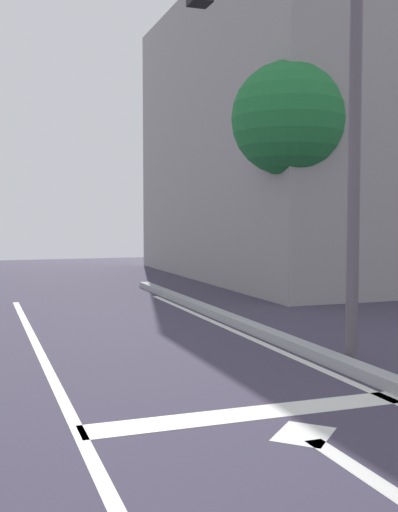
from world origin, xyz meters
TOP-DOWN VIEW (x-y plane):
  - lane_line_center at (-0.28, 6.00)m, footprint 0.12×20.00m
  - stop_bar at (1.37, 7.17)m, footprint 3.31×0.40m
  - lane_arrow_stem at (1.54, 5.64)m, footprint 0.16×1.40m
  - lane_arrow_head at (1.54, 6.49)m, footprint 0.71×0.71m
  - traffic_signal_mast at (2.54, 8.67)m, footprint 4.23×0.34m
  - roadside_tree at (5.26, 13.96)m, footprint 2.43×2.43m
  - building_block at (10.66, 19.35)m, footprint 11.26×11.87m

SIDE VIEW (x-z plane):
  - lane_line_center at x=-0.28m, z-range 0.00..0.01m
  - stop_bar at x=1.37m, z-range 0.00..0.01m
  - lane_arrow_stem at x=1.54m, z-range 0.00..0.01m
  - lane_arrow_head at x=1.54m, z-range 0.00..0.01m
  - traffic_signal_mast at x=2.54m, z-range 0.95..6.20m
  - roadside_tree at x=5.26m, z-range 1.32..6.51m
  - building_block at x=10.66m, z-range 0.00..8.61m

